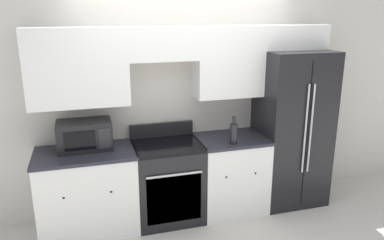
# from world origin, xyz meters

# --- Properties ---
(ground_plane) EXTENTS (12.00, 12.00, 0.00)m
(ground_plane) POSITION_xyz_m (0.00, 0.00, 0.00)
(ground_plane) COLOR beige
(wall_back) EXTENTS (8.00, 0.39, 2.60)m
(wall_back) POSITION_xyz_m (0.02, 0.59, 1.48)
(wall_back) COLOR beige
(wall_back) RESTS_ON ground_plane
(lower_cabinets_left) EXTENTS (1.03, 0.64, 0.90)m
(lower_cabinets_left) POSITION_xyz_m (-1.16, 0.31, 0.45)
(lower_cabinets_left) COLOR white
(lower_cabinets_left) RESTS_ON ground_plane
(lower_cabinets_right) EXTENTS (0.80, 0.64, 0.90)m
(lower_cabinets_right) POSITION_xyz_m (0.47, 0.31, 0.45)
(lower_cabinets_right) COLOR white
(lower_cabinets_right) RESTS_ON ground_plane
(oven_range) EXTENTS (0.74, 0.65, 1.06)m
(oven_range) POSITION_xyz_m (-0.29, 0.31, 0.46)
(oven_range) COLOR black
(oven_range) RESTS_ON ground_plane
(refrigerator) EXTENTS (0.80, 0.75, 1.87)m
(refrigerator) POSITION_xyz_m (1.27, 0.36, 0.94)
(refrigerator) COLOR black
(refrigerator) RESTS_ON ground_plane
(microwave) EXTENTS (0.56, 0.35, 0.30)m
(microwave) POSITION_xyz_m (-1.15, 0.41, 1.05)
(microwave) COLOR black
(microwave) RESTS_ON lower_cabinets_left
(bottle) EXTENTS (0.09, 0.09, 0.31)m
(bottle) POSITION_xyz_m (0.42, 0.12, 1.02)
(bottle) COLOR black
(bottle) RESTS_ON lower_cabinets_right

